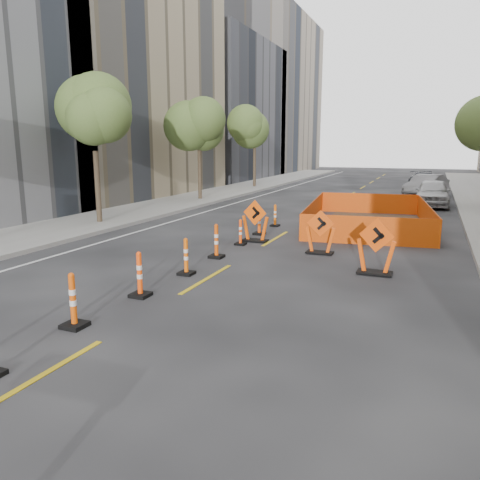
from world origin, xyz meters
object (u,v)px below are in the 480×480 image
at_px(channelizer_5, 216,241).
at_px(parked_car_mid, 426,186).
at_px(channelizer_3, 140,274).
at_px(channelizer_2, 73,300).
at_px(chevron_sign_left, 255,221).
at_px(channelizer_6, 240,232).
at_px(parked_car_near, 432,193).
at_px(parked_car_far, 423,181).
at_px(channelizer_8, 275,215).
at_px(chevron_sign_right, 376,246).
at_px(channelizer_7, 259,221).
at_px(channelizer_4, 186,256).
at_px(chevron_sign_center, 320,232).

height_order(channelizer_5, parked_car_mid, parked_car_mid).
bearing_deg(channelizer_3, channelizer_2, -92.99).
distance_m(channelizer_5, chevron_sign_left, 2.91).
relative_size(channelizer_6, parked_car_near, 0.20).
distance_m(parked_car_near, parked_car_far, 10.71).
distance_m(channelizer_8, chevron_sign_right, 8.20).
bearing_deg(chevron_sign_right, channelizer_6, 163.68).
height_order(channelizer_2, channelizer_6, channelizer_2).
xyz_separation_m(channelizer_5, channelizer_7, (-0.08, 4.25, 0.00)).
relative_size(channelizer_8, parked_car_mid, 0.21).
relative_size(channelizer_2, channelizer_6, 1.20).
distance_m(channelizer_4, channelizer_6, 4.25).
height_order(channelizer_2, parked_car_near, parked_car_near).
relative_size(channelizer_8, chevron_sign_right, 0.61).
distance_m(channelizer_3, parked_car_far, 31.96).
height_order(channelizer_3, parked_car_near, parked_car_near).
relative_size(channelizer_5, chevron_sign_right, 0.69).
height_order(channelizer_2, chevron_sign_center, chevron_sign_center).
bearing_deg(channelizer_2, channelizer_3, 87.01).
xyz_separation_m(channelizer_4, chevron_sign_left, (0.18, 5.01, 0.26)).
height_order(channelizer_6, chevron_sign_right, chevron_sign_right).
bearing_deg(channelizer_3, chevron_sign_right, 40.12).
xyz_separation_m(channelizer_3, parked_car_near, (6.33, 20.79, 0.24)).
distance_m(channelizer_7, chevron_sign_left, 1.42).
bearing_deg(channelizer_2, parked_car_far, 80.43).
height_order(channelizer_8, chevron_sign_left, chevron_sign_left).
distance_m(channelizer_6, chevron_sign_left, 0.87).
bearing_deg(channelizer_6, chevron_sign_left, 69.68).
relative_size(channelizer_3, chevron_sign_center, 0.75).
xyz_separation_m(chevron_sign_center, parked_car_mid, (2.94, 19.98, 0.03)).
bearing_deg(channelizer_2, chevron_sign_left, 87.67).
relative_size(parked_car_near, parked_car_far, 0.95).
height_order(chevron_sign_left, parked_car_near, parked_car_near).
xyz_separation_m(channelizer_6, parked_car_far, (5.57, 25.09, 0.24)).
bearing_deg(chevron_sign_left, channelizer_4, -84.52).
bearing_deg(channelizer_8, parked_car_mid, 68.78).
height_order(channelizer_8, parked_car_mid, parked_car_mid).
bearing_deg(chevron_sign_right, parked_car_far, 96.21).
relative_size(channelizer_7, parked_car_far, 0.23).
distance_m(chevron_sign_left, parked_car_far, 24.90).
distance_m(channelizer_2, channelizer_3, 2.13).
relative_size(channelizer_2, channelizer_7, 1.01).
xyz_separation_m(channelizer_2, parked_car_near, (6.44, 22.92, 0.23)).
height_order(channelizer_3, channelizer_8, channelizer_3).
bearing_deg(chevron_sign_center, chevron_sign_right, -46.83).
distance_m(channelizer_2, parked_car_mid, 28.82).
height_order(channelizer_4, chevron_sign_left, chevron_sign_left).
bearing_deg(parked_car_near, parked_car_far, 93.58).
height_order(channelizer_2, chevron_sign_left, chevron_sign_left).
distance_m(channelizer_8, parked_car_near, 12.02).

